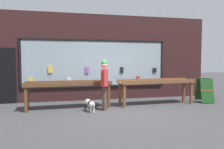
{
  "coord_description": "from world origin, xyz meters",
  "views": [
    {
      "loc": [
        -1.83,
        -6.56,
        1.61
      ],
      "look_at": [
        -0.14,
        0.7,
        1.14
      ],
      "focal_mm": 35.0,
      "sensor_mm": 36.0,
      "label": 1
    }
  ],
  "objects_px": {
    "display_table_right": "(156,84)",
    "small_dog": "(90,104)",
    "display_table_left": "(69,86)",
    "person_browsing": "(104,81)",
    "sandwich_board_sign": "(204,90)"
  },
  "relations": [
    {
      "from": "display_table_right",
      "to": "display_table_left",
      "type": "bearing_deg",
      "value": 179.97
    },
    {
      "from": "display_table_left",
      "to": "sandwich_board_sign",
      "type": "distance_m",
      "value": 5.27
    },
    {
      "from": "person_browsing",
      "to": "small_dog",
      "type": "xyz_separation_m",
      "value": [
        -0.49,
        -0.17,
        -0.7
      ]
    },
    {
      "from": "person_browsing",
      "to": "display_table_left",
      "type": "bearing_deg",
      "value": 74.59
    },
    {
      "from": "person_browsing",
      "to": "small_dog",
      "type": "relative_size",
      "value": 2.96
    },
    {
      "from": "display_table_right",
      "to": "small_dog",
      "type": "distance_m",
      "value": 2.69
    },
    {
      "from": "display_table_right",
      "to": "sandwich_board_sign",
      "type": "xyz_separation_m",
      "value": [
        2.06,
        0.03,
        -0.28
      ]
    },
    {
      "from": "display_table_left",
      "to": "small_dog",
      "type": "height_order",
      "value": "display_table_left"
    },
    {
      "from": "person_browsing",
      "to": "sandwich_board_sign",
      "type": "xyz_separation_m",
      "value": [
        4.13,
        0.53,
        -0.48
      ]
    },
    {
      "from": "display_table_right",
      "to": "person_browsing",
      "type": "distance_m",
      "value": 2.14
    },
    {
      "from": "sandwich_board_sign",
      "to": "person_browsing",
      "type": "bearing_deg",
      "value": -157.1
    },
    {
      "from": "display_table_right",
      "to": "small_dog",
      "type": "xyz_separation_m",
      "value": [
        -2.56,
        -0.67,
        -0.5
      ]
    },
    {
      "from": "person_browsing",
      "to": "small_dog",
      "type": "height_order",
      "value": "person_browsing"
    },
    {
      "from": "small_dog",
      "to": "display_table_left",
      "type": "bearing_deg",
      "value": 25.13
    },
    {
      "from": "small_dog",
      "to": "sandwich_board_sign",
      "type": "xyz_separation_m",
      "value": [
        4.62,
        0.7,
        0.21
      ]
    }
  ]
}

